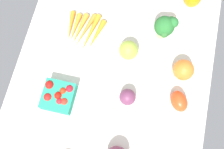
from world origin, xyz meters
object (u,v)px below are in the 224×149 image
(carrot_bunch, at_px, (84,30))
(heirloom_tomato_orange, at_px, (183,70))
(roma_tomato, at_px, (179,101))
(broccoli_head, at_px, (165,27))
(red_onion_center, at_px, (127,97))
(berry_basket, at_px, (58,96))
(heirloom_tomato_green, at_px, (129,50))

(carrot_bunch, bearing_deg, heirloom_tomato_orange, -102.07)
(roma_tomato, bearing_deg, broccoli_head, 170.10)
(red_onion_center, xyz_separation_m, heirloom_tomato_orange, (0.15, -0.18, 0.01))
(carrot_bunch, bearing_deg, red_onion_center, -135.82)
(red_onion_center, relative_size, berry_basket, 0.54)
(heirloom_tomato_green, distance_m, broccoli_head, 0.17)
(heirloom_tomato_orange, bearing_deg, roma_tomato, -178.10)
(berry_basket, xyz_separation_m, heirloom_tomato_orange, (0.20, -0.44, 0.01))
(roma_tomato, relative_size, heirloom_tomato_orange, 0.99)
(red_onion_center, distance_m, carrot_bunch, 0.33)
(berry_basket, distance_m, heirloom_tomato_orange, 0.48)
(roma_tomato, bearing_deg, red_onion_center, -113.47)
(berry_basket, height_order, broccoli_head, broccoli_head)
(heirloom_tomato_green, relative_size, heirloom_tomato_orange, 0.94)
(roma_tomato, relative_size, broccoli_head, 0.66)
(carrot_bunch, relative_size, roma_tomato, 2.09)
(red_onion_center, distance_m, heirloom_tomato_green, 0.18)
(heirloom_tomato_green, xyz_separation_m, berry_basket, (-0.23, 0.22, -0.01))
(heirloom_tomato_orange, bearing_deg, red_onion_center, 128.56)
(broccoli_head, bearing_deg, carrot_bunch, 99.70)
(heirloom_tomato_green, height_order, heirloom_tomato_orange, heirloom_tomato_orange)
(heirloom_tomato_green, height_order, berry_basket, heirloom_tomato_green)
(berry_basket, distance_m, roma_tomato, 0.45)
(heirloom_tomato_green, bearing_deg, red_onion_center, -169.29)
(red_onion_center, xyz_separation_m, roma_tomato, (0.03, -0.19, -0.00))
(roma_tomato, height_order, broccoli_head, broccoli_head)
(red_onion_center, xyz_separation_m, heirloom_tomato_green, (0.18, 0.03, 0.01))
(carrot_bunch, bearing_deg, berry_basket, 175.56)
(berry_basket, relative_size, broccoli_head, 0.93)
(heirloom_tomato_green, relative_size, carrot_bunch, 0.45)
(carrot_bunch, height_order, roma_tomato, roma_tomato)
(heirloom_tomato_green, bearing_deg, berry_basket, 137.13)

